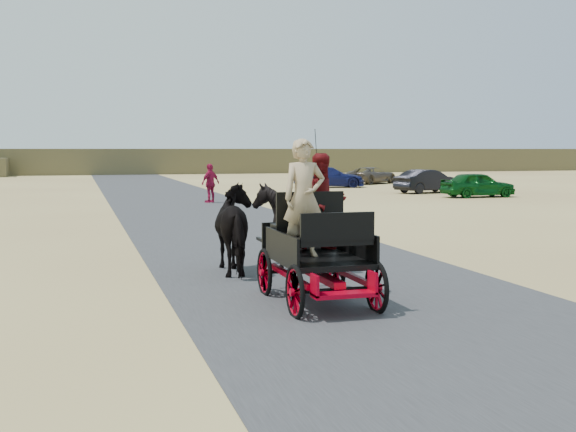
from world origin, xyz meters
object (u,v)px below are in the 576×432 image
object	(u,v)px
carriage	(317,280)
car_a	(478,185)
car_d	(372,175)
pedestrian	(210,183)
car_c	(329,177)
car_b	(428,181)
horse_left	(240,229)
horse_right	(295,227)

from	to	relation	value
carriage	car_a	distance (m)	26.12
car_d	pedestrian	bearing A→B (deg)	103.51
car_a	car_c	world-z (taller)	car_c
carriage	car_b	world-z (taller)	car_b
carriage	horse_left	distance (m)	3.09
horse_right	car_b	xyz separation A→B (m)	(14.22, 21.96, -0.22)
car_d	horse_right	bearing A→B (deg)	122.00
car_a	car_b	bearing A→B (deg)	9.79
horse_right	car_d	bearing A→B (deg)	-115.38
car_a	car_d	xyz separation A→B (m)	(0.45, 14.37, -0.06)
horse_left	pedestrian	world-z (taller)	pedestrian
car_a	car_c	bearing A→B (deg)	19.89
carriage	car_d	xyz separation A→B (m)	(15.92, 35.41, 0.21)
car_c	car_d	xyz separation A→B (m)	(4.41, 3.63, -0.07)
carriage	car_a	world-z (taller)	car_a
pedestrian	car_a	bearing A→B (deg)	145.85
horse_left	horse_right	world-z (taller)	horse_right
car_b	pedestrian	bearing A→B (deg)	91.34
pedestrian	car_b	xyz separation A→B (m)	(12.61, 3.87, -0.23)
car_a	car_d	size ratio (longest dim) A/B	0.90
horse_left	car_a	bearing A→B (deg)	-131.61
horse_right	car_c	world-z (taller)	horse_right
carriage	car_a	xyz separation A→B (m)	(15.47, 21.04, 0.26)
car_b	horse_right	bearing A→B (deg)	131.36
horse_right	car_a	world-z (taller)	horse_right
car_b	carriage	bearing A→B (deg)	133.67
car_c	horse_right	bearing A→B (deg)	168.34
car_a	car_d	distance (m)	14.38
horse_left	car_d	bearing A→B (deg)	-116.94
pedestrian	car_d	xyz separation A→B (m)	(13.76, 14.32, -0.29)
car_a	car_b	size ratio (longest dim) A/B	0.96
horse_left	car_d	size ratio (longest dim) A/B	0.49
car_b	car_a	bearing A→B (deg)	174.44
horse_left	pedestrian	distance (m)	18.29
carriage	car_d	world-z (taller)	car_d
horse_left	pedestrian	xyz separation A→B (m)	(2.71, 18.09, 0.02)
carriage	car_a	size ratio (longest dim) A/B	0.65
pedestrian	car_a	size ratio (longest dim) A/B	0.47
carriage	pedestrian	bearing A→B (deg)	84.15
horse_left	horse_right	distance (m)	1.10
carriage	horse_left	bearing A→B (deg)	100.39
horse_left	car_b	xyz separation A→B (m)	(15.32, 21.96, -0.22)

